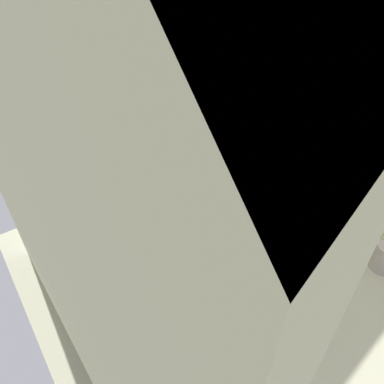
# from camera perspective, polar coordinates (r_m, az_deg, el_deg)

# --- Properties ---
(ground_plane) EXTENTS (2.81, 3.19, 0.04)m
(ground_plane) POSITION_cam_1_polar(r_m,az_deg,el_deg) (2.58, 6.92, -13.92)
(ground_plane) COLOR #9B9A83
(wall_back) EXTENTS (2.47, 0.08, 2.40)m
(wall_back) POSITION_cam_1_polar(r_m,az_deg,el_deg) (2.69, -9.37, 19.14)
(wall_back) COLOR beige
(wall_back) RESTS_ON ground_plane
(wall_left) EXTENTS (0.08, 2.19, 2.40)m
(wall_left) POSITION_cam_1_polar(r_m,az_deg,el_deg) (1.32, -28.24, -1.99)
(wall_left) COLOR beige
(wall_left) RESTS_ON ground_plane
(wall_right) EXTENTS (0.08, 2.19, 2.40)m
(wall_right) POSITION_cam_1_polar(r_m,az_deg,el_deg) (2.83, 27.02, 16.74)
(wall_right) COLOR beige
(wall_right) RESTS_ON ground_plane
(toilet) EXTENTS (0.36, 0.46, 0.75)m
(toilet) POSITION_cam_1_polar(r_m,az_deg,el_deg) (3.22, 6.57, 5.98)
(toilet) COLOR silver
(toilet) RESTS_ON ground_plane
(vanity_cabinet) EXTENTS (0.60, 0.53, 0.82)m
(vanity_cabinet) POSITION_cam_1_polar(r_m,az_deg,el_deg) (2.48, -17.21, -3.98)
(vanity_cabinet) COLOR silver
(vanity_cabinet) RESTS_ON ground_plane
(faucet) EXTENTS (0.02, 0.02, 0.10)m
(faucet) POSITION_cam_1_polar(r_m,az_deg,el_deg) (2.36, -20.63, 6.40)
(faucet) COLOR silver
(faucet) RESTS_ON vanity_cabinet
(person_plumber) EXTENTS (0.39, 1.06, 0.52)m
(person_plumber) POSITION_cam_1_polar(r_m,az_deg,el_deg) (2.41, 8.31, -11.41)
(person_plumber) COLOR #512D6B
(person_plumber) RESTS_ON ground_plane
(tissue_box) EXTENTS (0.22, 0.11, 0.10)m
(tissue_box) POSITION_cam_1_polar(r_m,az_deg,el_deg) (3.07, 5.28, 13.47)
(tissue_box) COLOR silver
(tissue_box) RESTS_ON toilet
(soap_dispenser) EXTENTS (0.06, 0.06, 0.17)m
(soap_dispenser) POSITION_cam_1_polar(r_m,az_deg,el_deg) (2.29, -24.87, 5.01)
(soap_dispenser) COLOR #469650
(soap_dispenser) RESTS_ON vanity_cabinet
(bottle_pink) EXTENTS (0.04, 0.04, 0.17)m
(bottle_pink) POSITION_cam_1_polar(r_m,az_deg,el_deg) (2.27, -22.64, 5.72)
(bottle_pink) COLOR pink
(bottle_pink) RESTS_ON vanity_cabinet
(bottle_clear) EXTENTS (0.05, 0.05, 0.11)m
(bottle_clear) POSITION_cam_1_polar(r_m,az_deg,el_deg) (2.30, -20.85, 5.77)
(bottle_clear) COLOR silver
(bottle_clear) RESTS_ON vanity_cabinet
(bottle_amber) EXTENTS (0.05, 0.05, 0.12)m
(bottle_amber) POSITION_cam_1_polar(r_m,az_deg,el_deg) (2.31, -19.10, 6.49)
(bottle_amber) COLOR #BF8C2A
(bottle_amber) RESTS_ON vanity_cabinet
(paper_towel_roll) EXTENTS (0.11, 0.11, 0.23)m
(paper_towel_roll) POSITION_cam_1_polar(r_m,az_deg,el_deg) (2.99, 6.46, -2.34)
(paper_towel_roll) COLOR white
(paper_towel_roll) RESTS_ON ground_plane
(toilet_paper_roll) EXTENTS (0.11, 0.11, 0.10)m
(toilet_paper_roll) POSITION_cam_1_polar(r_m,az_deg,el_deg) (3.13, 20.92, -4.26)
(toilet_paper_roll) COLOR white
(toilet_paper_roll) RESTS_ON ground_plane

